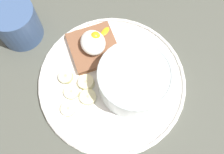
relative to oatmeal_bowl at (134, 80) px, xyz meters
The scene contains 11 objects.
ground_plane 6.62cm from the oatmeal_bowl, 52.86° to the left, with size 120.00×120.00×2.00cm, color #4B4E45.
plate 5.34cm from the oatmeal_bowl, 52.86° to the left, with size 28.98×28.98×1.60cm.
oatmeal_bowl is the anchor object (origin of this frame).
toast_slice 11.36cm from the oatmeal_bowl, 21.52° to the left, with size 9.77×9.77×1.47cm.
poached_egg 11.15cm from the oatmeal_bowl, 20.71° to the left, with size 6.09×7.17×3.18cm.
banana_slice_front 9.30cm from the oatmeal_bowl, 64.82° to the left, with size 4.42×4.41×1.65cm.
banana_slice_left 13.33cm from the oatmeal_bowl, 60.26° to the left, with size 3.65×3.72×1.49cm.
banana_slice_back 13.31cm from the oatmeal_bowl, 88.80° to the left, with size 3.18×3.17×0.97cm.
banana_slice_right 12.14cm from the oatmeal_bowl, 74.30° to the left, with size 3.99×3.97×0.95cm.
banana_slice_inner 9.29cm from the oatmeal_bowl, 83.45° to the left, with size 4.17×4.19×1.12cm.
coffee_mug 26.31cm from the oatmeal_bowl, 39.49° to the left, with size 8.87×8.87×7.94cm.
Camera 1 is at (-15.97, 6.65, 48.84)cm, focal length 40.00 mm.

